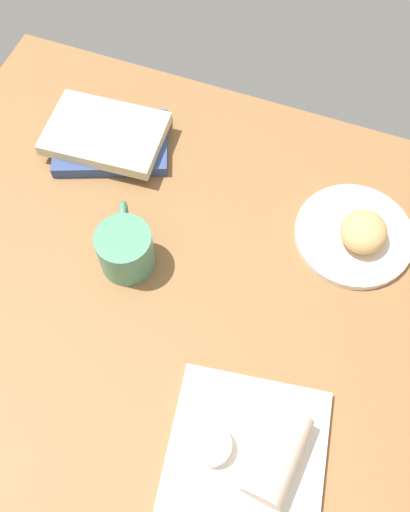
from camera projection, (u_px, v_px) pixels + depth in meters
dining_table at (183, 291)px, 99.30cm from camera, size 110.00×90.00×4.00cm
round_plate at (354, 235)px, 101.43cm from camera, size 21.00×21.00×1.40cm
scone_pastry at (364, 232)px, 97.85cm from camera, size 8.64×9.14×5.34cm
square_plate at (246, 455)px, 84.01cm from camera, size 26.09×26.09×1.60cm
sauce_cup at (212, 446)px, 82.48cm from camera, size 5.80×5.80×2.58cm
breakfast_wrap at (277, 455)px, 80.21cm from camera, size 7.49×13.30×6.27cm
book_stack at (108, 138)px, 109.43cm from camera, size 25.42×21.40×4.73cm
coffee_mug at (125, 248)px, 95.98cm from camera, size 9.46×13.41×8.61cm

